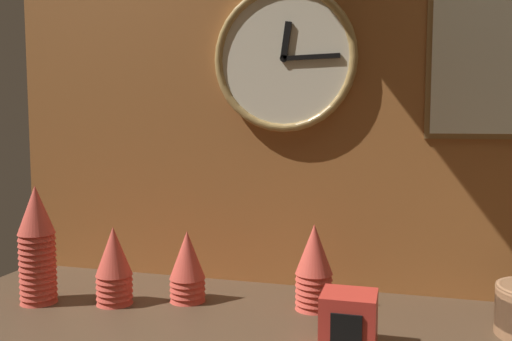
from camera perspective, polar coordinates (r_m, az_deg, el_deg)
The scene contains 8 objects.
ground_plane at distance 1.16m, azimuth 3.34°, elevation -16.62°, with size 1.60×0.56×0.04m, color #4C3826.
wall_tiled_back at distance 1.34m, azimuth 5.87°, elevation 10.04°, with size 1.60×0.03×1.05m.
cup_stack_center_right at distance 1.21m, azimuth 6.12°, elevation -10.05°, with size 0.08×0.08×0.19m.
cup_stack_far_left at distance 1.33m, azimuth -22.06°, elevation -7.23°, with size 0.08×0.08×0.27m.
cup_stack_left at distance 1.28m, azimuth -14.73°, elevation -9.65°, with size 0.08×0.08×0.18m.
cup_stack_center_left at distance 1.27m, azimuth -7.24°, elevation -9.95°, with size 0.08×0.08×0.16m.
wall_clock at distance 1.33m, azimuth 3.01°, elevation 11.67°, with size 0.35×0.03×0.35m.
napkin_dispenser at distance 1.03m, azimuth 9.74°, elevation -15.35°, with size 0.10×0.10×0.10m.
Camera 1 is at (0.22, -1.05, 0.42)m, focal length 38.00 mm.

